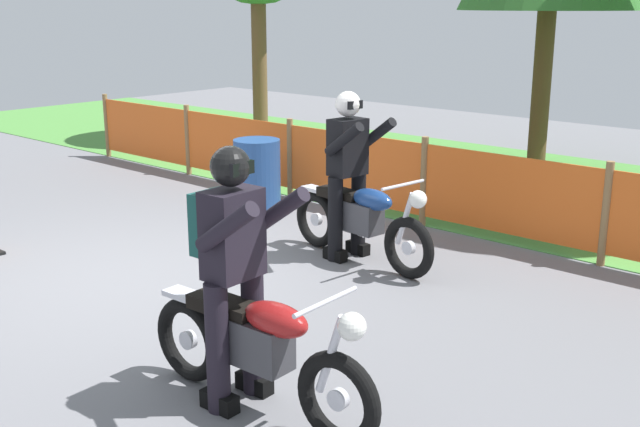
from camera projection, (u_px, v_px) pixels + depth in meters
ground at (142, 276)px, 7.36m from camera, size 24.00×24.00×0.02m
grass_verge at (460, 176)px, 11.52m from camera, size 24.00×5.13×0.01m
barrier_fence at (352, 168)px, 9.52m from camera, size 10.68×0.08×1.05m
motorcycle_lead at (361, 220)px, 7.64m from camera, size 1.90×0.58×0.90m
motorcycle_trailing at (258, 348)px, 4.82m from camera, size 1.89×0.56×0.89m
rider_lead at (349, 169)px, 7.64m from camera, size 0.61×0.60×1.69m
rider_trailing at (232, 262)px, 4.80m from camera, size 0.69×0.56×1.69m
spare_drum at (257, 174)px, 9.63m from camera, size 0.58×0.58×0.88m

